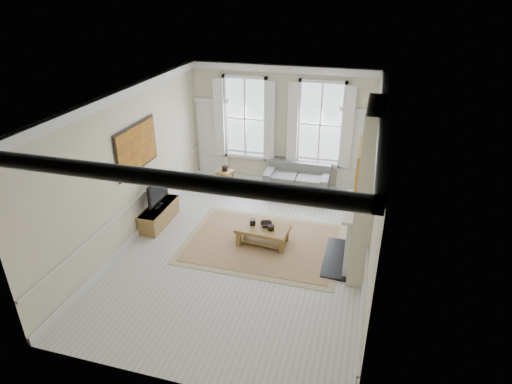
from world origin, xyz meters
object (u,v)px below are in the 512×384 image
(side_table, at_px, (225,174))
(tv_stand, at_px, (160,215))
(sofa, at_px, (297,182))
(coffee_table, at_px, (263,231))

(side_table, distance_m, tv_stand, 2.54)
(sofa, distance_m, coffee_table, 2.77)
(sofa, relative_size, side_table, 3.37)
(sofa, height_order, tv_stand, sofa)
(side_table, bearing_deg, tv_stand, -109.92)
(tv_stand, bearing_deg, sofa, 41.25)
(coffee_table, bearing_deg, side_table, 129.38)
(side_table, bearing_deg, sofa, 4.74)
(coffee_table, height_order, tv_stand, tv_stand)
(coffee_table, distance_m, tv_stand, 2.66)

